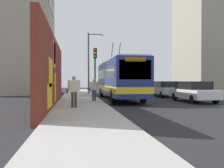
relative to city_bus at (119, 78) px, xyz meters
name	(u,v)px	position (x,y,z in m)	size (l,w,h in m)	color
ground_plane	(100,101)	(-1.45, 1.80, -1.87)	(80.00, 80.00, 0.00)	#232326
sidewalk_slab	(80,100)	(-1.45, 3.40, -1.79)	(48.00, 3.20, 0.15)	#ADA8A0
graffiti_wall	(53,72)	(-5.55, 5.15, 0.27)	(13.83, 0.32, 4.28)	maroon
building_far_left	(16,9)	(10.60, 11.00, 8.63)	(8.35, 8.69, 21.00)	#9E937F
building_far_right	(206,36)	(12.16, -15.20, 6.26)	(9.36, 6.78, 16.25)	#9E937F
city_bus	(119,78)	(0.00, 0.00, 0.00)	(11.82, 2.51, 5.15)	navy
parked_car_white	(193,91)	(-3.43, -5.20, -1.03)	(4.77, 1.94, 1.58)	white
parked_car_silver	(164,89)	(2.82, -5.20, -1.03)	(4.68, 1.86, 1.58)	#B7B7BC
parked_car_red	(149,87)	(8.05, -5.20, -1.03)	(4.78, 1.90, 1.58)	#B21E19
parked_car_black	(136,86)	(14.18, -5.20, -1.03)	(4.31, 1.86, 1.58)	black
pedestrian_at_curb	(94,88)	(-2.83, 2.40, -0.77)	(0.22, 0.73, 1.63)	#2D3F59
pedestrian_near_wall	(74,89)	(-7.38, 3.86, -0.69)	(0.23, 0.77, 1.74)	#3F3326
traffic_light	(95,65)	(-0.88, 2.15, 1.10)	(0.49, 0.28, 4.19)	#2D382D
street_lamp	(90,59)	(7.04, 2.05, 2.27)	(0.44, 1.82, 6.96)	#4C4C51
curbside_puddle	(114,105)	(-4.84, 1.20, -1.86)	(1.02, 1.02, 0.00)	black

